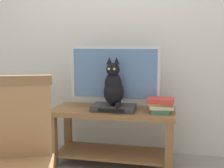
% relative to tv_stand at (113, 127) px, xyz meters
% --- Properties ---
extents(back_wall, '(7.00, 0.12, 2.80)m').
position_rel_tv_stand_xyz_m(back_wall, '(-0.03, 0.48, 1.02)').
color(back_wall, beige).
rests_on(back_wall, ground).
extents(tv_stand, '(1.19, 0.51, 0.56)m').
position_rel_tv_stand_xyz_m(tv_stand, '(0.00, 0.00, 0.00)').
color(tv_stand, brown).
rests_on(tv_stand, ground).
extents(tv, '(0.88, 0.20, 0.61)m').
position_rel_tv_stand_xyz_m(tv, '(0.00, 0.08, 0.49)').
color(tv, '#B7B7BC').
rests_on(tv, tv_stand).
extents(media_box, '(0.41, 0.24, 0.06)m').
position_rel_tv_stand_xyz_m(media_box, '(0.02, -0.06, 0.21)').
color(media_box, '#2D2D30').
rests_on(media_box, tv_stand).
extents(cat, '(0.19, 0.29, 0.45)m').
position_rel_tv_stand_xyz_m(cat, '(0.02, -0.07, 0.41)').
color(cat, black).
rests_on(cat, media_box).
extents(wooden_chair, '(0.61, 0.61, 0.99)m').
position_rel_tv_stand_xyz_m(wooden_chair, '(-0.34, -1.22, 0.19)').
color(wooden_chair, olive).
rests_on(wooden_chair, ground).
extents(book_stack, '(0.24, 0.20, 0.13)m').
position_rel_tv_stand_xyz_m(book_stack, '(0.46, -0.05, 0.25)').
color(book_stack, '#38664C').
rests_on(book_stack, tv_stand).
extents(potted_plant, '(0.45, 0.45, 0.78)m').
position_rel_tv_stand_xyz_m(potted_plant, '(-0.92, -0.20, 0.13)').
color(potted_plant, '#9E6B4C').
rests_on(potted_plant, ground).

